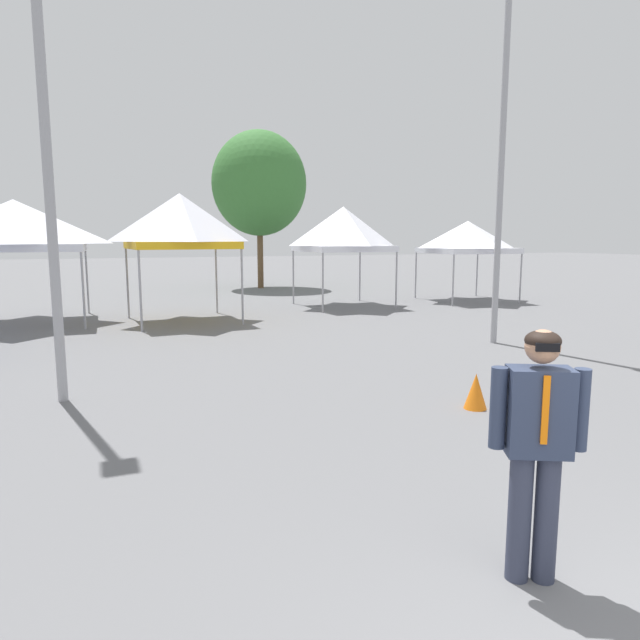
{
  "coord_description": "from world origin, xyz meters",
  "views": [
    {
      "loc": [
        -2.81,
        -1.44,
        2.38
      ],
      "look_at": [
        -0.03,
        5.39,
        1.3
      ],
      "focal_mm": 31.62,
      "sensor_mm": 36.0,
      "label": 1
    }
  ],
  "objects_px": {
    "canopy_tent_right_of_center": "(15,225)",
    "canopy_tent_left_of_center": "(180,221)",
    "light_pole_near_lift": "(42,89)",
    "tree_behind_tents_left": "(259,184)",
    "light_pole_opposite_side": "(503,117)",
    "traffic_cone_lot_center": "(476,391)",
    "canopy_tent_behind_center": "(468,237)",
    "person_foreground": "(537,438)",
    "canopy_tent_far_left": "(343,229)"
  },
  "relations": [
    {
      "from": "light_pole_near_lift",
      "to": "person_foreground",
      "type": "bearing_deg",
      "value": -61.88
    },
    {
      "from": "canopy_tent_behind_center",
      "to": "person_foreground",
      "type": "xyz_separation_m",
      "value": [
        -10.46,
        -14.92,
        -1.37
      ]
    },
    {
      "from": "light_pole_opposite_side",
      "to": "light_pole_near_lift",
      "type": "bearing_deg",
      "value": -171.19
    },
    {
      "from": "canopy_tent_behind_center",
      "to": "tree_behind_tents_left",
      "type": "height_order",
      "value": "tree_behind_tents_left"
    },
    {
      "from": "tree_behind_tents_left",
      "to": "light_pole_near_lift",
      "type": "bearing_deg",
      "value": -114.94
    },
    {
      "from": "canopy_tent_left_of_center",
      "to": "traffic_cone_lot_center",
      "type": "bearing_deg",
      "value": -76.01
    },
    {
      "from": "person_foreground",
      "to": "canopy_tent_behind_center",
      "type": "bearing_deg",
      "value": 54.95
    },
    {
      "from": "canopy_tent_left_of_center",
      "to": "canopy_tent_behind_center",
      "type": "bearing_deg",
      "value": 7.46
    },
    {
      "from": "canopy_tent_left_of_center",
      "to": "canopy_tent_behind_center",
      "type": "xyz_separation_m",
      "value": [
        10.81,
        1.42,
        -0.44
      ]
    },
    {
      "from": "light_pole_near_lift",
      "to": "light_pole_opposite_side",
      "type": "distance_m",
      "value": 9.06
    },
    {
      "from": "canopy_tent_behind_center",
      "to": "tree_behind_tents_left",
      "type": "distance_m",
      "value": 10.37
    },
    {
      "from": "canopy_tent_right_of_center",
      "to": "traffic_cone_lot_center",
      "type": "relative_size",
      "value": 7.26
    },
    {
      "from": "tree_behind_tents_left",
      "to": "canopy_tent_left_of_center",
      "type": "bearing_deg",
      "value": -117.74
    },
    {
      "from": "light_pole_near_lift",
      "to": "canopy_tent_right_of_center",
      "type": "bearing_deg",
      "value": 99.06
    },
    {
      "from": "canopy_tent_left_of_center",
      "to": "light_pole_near_lift",
      "type": "relative_size",
      "value": 0.47
    },
    {
      "from": "canopy_tent_left_of_center",
      "to": "tree_behind_tents_left",
      "type": "xyz_separation_m",
      "value": [
        5.11,
        9.71,
        2.05
      ]
    },
    {
      "from": "canopy_tent_far_left",
      "to": "light_pole_near_lift",
      "type": "height_order",
      "value": "light_pole_near_lift"
    },
    {
      "from": "light_pole_near_lift",
      "to": "tree_behind_tents_left",
      "type": "bearing_deg",
      "value": 65.06
    },
    {
      "from": "light_pole_opposite_side",
      "to": "canopy_tent_left_of_center",
      "type": "bearing_deg",
      "value": 134.92
    },
    {
      "from": "traffic_cone_lot_center",
      "to": "canopy_tent_far_left",
      "type": "bearing_deg",
      "value": 74.46
    },
    {
      "from": "traffic_cone_lot_center",
      "to": "light_pole_opposite_side",
      "type": "bearing_deg",
      "value": 48.31
    },
    {
      "from": "person_foreground",
      "to": "tree_behind_tents_left",
      "type": "relative_size",
      "value": 0.24
    },
    {
      "from": "canopy_tent_right_of_center",
      "to": "canopy_tent_left_of_center",
      "type": "height_order",
      "value": "canopy_tent_left_of_center"
    },
    {
      "from": "canopy_tent_left_of_center",
      "to": "light_pole_near_lift",
      "type": "xyz_separation_m",
      "value": [
        -2.88,
        -7.46,
        1.54
      ]
    },
    {
      "from": "canopy_tent_far_left",
      "to": "canopy_tent_behind_center",
      "type": "bearing_deg",
      "value": -1.85
    },
    {
      "from": "canopy_tent_far_left",
      "to": "light_pole_near_lift",
      "type": "distance_m",
      "value": 12.61
    },
    {
      "from": "light_pole_near_lift",
      "to": "canopy_tent_behind_center",
      "type": "bearing_deg",
      "value": 32.96
    },
    {
      "from": "person_foreground",
      "to": "light_pole_opposite_side",
      "type": "distance_m",
      "value": 10.16
    },
    {
      "from": "person_foreground",
      "to": "light_pole_opposite_side",
      "type": "height_order",
      "value": "light_pole_opposite_side"
    },
    {
      "from": "light_pole_near_lift",
      "to": "traffic_cone_lot_center",
      "type": "bearing_deg",
      "value": -25.79
    },
    {
      "from": "canopy_tent_behind_center",
      "to": "traffic_cone_lot_center",
      "type": "bearing_deg",
      "value": -125.88
    },
    {
      "from": "canopy_tent_far_left",
      "to": "canopy_tent_behind_center",
      "type": "distance_m",
      "value": 5.08
    },
    {
      "from": "canopy_tent_behind_center",
      "to": "canopy_tent_left_of_center",
      "type": "bearing_deg",
      "value": -172.54
    },
    {
      "from": "light_pole_near_lift",
      "to": "light_pole_opposite_side",
      "type": "relative_size",
      "value": 0.87
    },
    {
      "from": "canopy_tent_behind_center",
      "to": "light_pole_opposite_side",
      "type": "bearing_deg",
      "value": -122.39
    },
    {
      "from": "canopy_tent_left_of_center",
      "to": "canopy_tent_far_left",
      "type": "bearing_deg",
      "value": 15.37
    },
    {
      "from": "canopy_tent_left_of_center",
      "to": "canopy_tent_far_left",
      "type": "xyz_separation_m",
      "value": [
        5.75,
        1.58,
        -0.17
      ]
    },
    {
      "from": "canopy_tent_behind_center",
      "to": "person_foreground",
      "type": "relative_size",
      "value": 1.77
    },
    {
      "from": "tree_behind_tents_left",
      "to": "traffic_cone_lot_center",
      "type": "height_order",
      "value": "tree_behind_tents_left"
    },
    {
      "from": "canopy_tent_behind_center",
      "to": "light_pole_near_lift",
      "type": "relative_size",
      "value": 0.41
    },
    {
      "from": "canopy_tent_right_of_center",
      "to": "tree_behind_tents_left",
      "type": "xyz_separation_m",
      "value": [
        9.38,
        8.44,
        2.17
      ]
    },
    {
      "from": "canopy_tent_left_of_center",
      "to": "canopy_tent_behind_center",
      "type": "distance_m",
      "value": 10.91
    },
    {
      "from": "canopy_tent_right_of_center",
      "to": "canopy_tent_far_left",
      "type": "xyz_separation_m",
      "value": [
        10.02,
        0.3,
        -0.04
      ]
    },
    {
      "from": "canopy_tent_far_left",
      "to": "traffic_cone_lot_center",
      "type": "relative_size",
      "value": 6.84
    },
    {
      "from": "canopy_tent_far_left",
      "to": "light_pole_near_lift",
      "type": "bearing_deg",
      "value": -133.65
    },
    {
      "from": "canopy_tent_left_of_center",
      "to": "canopy_tent_behind_center",
      "type": "height_order",
      "value": "canopy_tent_left_of_center"
    },
    {
      "from": "canopy_tent_right_of_center",
      "to": "canopy_tent_left_of_center",
      "type": "bearing_deg",
      "value": -16.66
    },
    {
      "from": "light_pole_opposite_side",
      "to": "traffic_cone_lot_center",
      "type": "bearing_deg",
      "value": -131.69
    },
    {
      "from": "light_pole_near_lift",
      "to": "traffic_cone_lot_center",
      "type": "distance_m",
      "value": 7.27
    },
    {
      "from": "person_foreground",
      "to": "light_pole_near_lift",
      "type": "relative_size",
      "value": 0.23
    }
  ]
}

